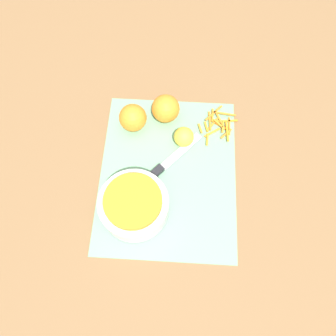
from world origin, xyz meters
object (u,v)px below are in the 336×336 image
knife (158,171)px  lemon (184,137)px  orange_right (133,118)px  orange_left (166,109)px  bowl_speckled (134,205)px

knife → lemon: bearing=8.3°
orange_right → orange_left: bearing=-68.5°
orange_left → orange_right: bearing=111.5°
bowl_speckled → orange_right: 0.26m
orange_right → lemon: orange_right is taller
knife → lemon: (0.10, -0.07, 0.02)m
knife → orange_right: bearing=71.2°
knife → lemon: size_ratio=3.40×
orange_right → lemon: 0.15m
orange_left → orange_right: size_ratio=1.03×
bowl_speckled → orange_right: (0.25, 0.03, 0.00)m
orange_left → lemon: 0.10m
bowl_speckled → orange_right: size_ratio=2.23×
bowl_speckled → lemon: bearing=-29.4°
bowl_speckled → lemon: size_ratio=3.11×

